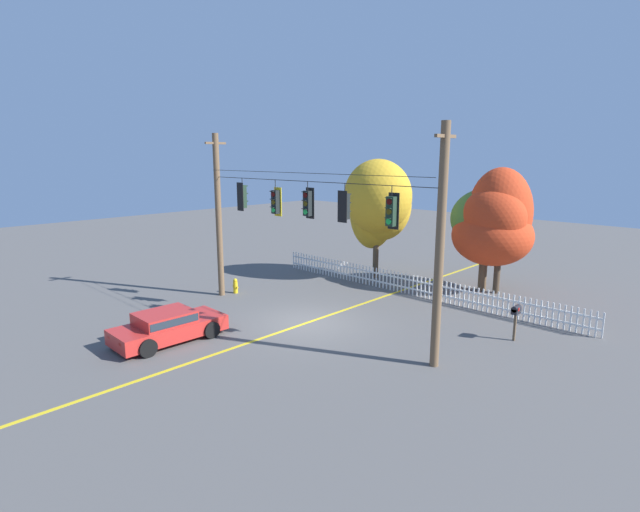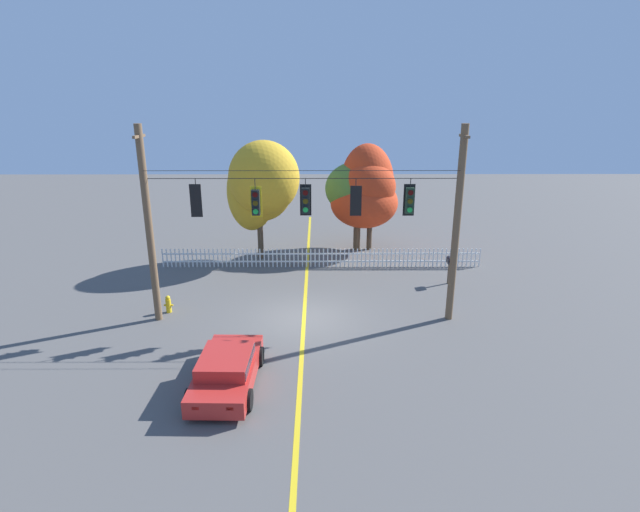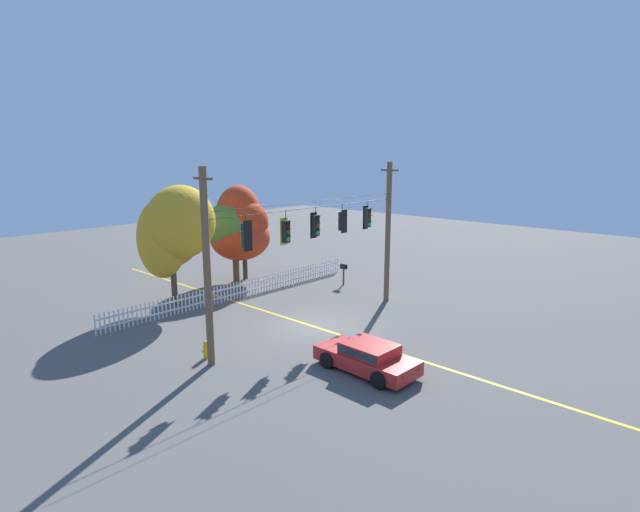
% 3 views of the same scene
% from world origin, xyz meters
% --- Properties ---
extents(ground, '(80.00, 80.00, 0.00)m').
position_xyz_m(ground, '(0.00, 0.00, 0.00)').
color(ground, '#565451').
extents(lane_centerline_stripe, '(0.16, 36.00, 0.01)m').
position_xyz_m(lane_centerline_stripe, '(0.00, 0.00, 0.00)').
color(lane_centerline_stripe, gold).
rests_on(lane_centerline_stripe, ground).
extents(signal_support_span, '(12.11, 1.10, 7.71)m').
position_xyz_m(signal_support_span, '(0.00, -0.00, 3.93)').
color(signal_support_span, brown).
rests_on(signal_support_span, ground).
extents(traffic_signal_eastbound_side, '(0.43, 0.38, 1.43)m').
position_xyz_m(traffic_signal_eastbound_side, '(-4.00, -0.01, 4.92)').
color(traffic_signal_eastbound_side, black).
extents(traffic_signal_northbound_secondary, '(0.43, 0.38, 1.50)m').
position_xyz_m(traffic_signal_northbound_secondary, '(-1.77, 0.01, 4.83)').
color(traffic_signal_northbound_secondary, black).
extents(traffic_signal_northbound_primary, '(0.43, 0.38, 1.44)m').
position_xyz_m(traffic_signal_northbound_primary, '(0.11, 0.01, 4.89)').
color(traffic_signal_northbound_primary, black).
extents(traffic_signal_westbound_side, '(0.43, 0.38, 1.39)m').
position_xyz_m(traffic_signal_westbound_side, '(2.00, -0.01, 4.91)').
color(traffic_signal_westbound_side, black).
extents(traffic_signal_southbound_primary, '(0.43, 0.38, 1.45)m').
position_xyz_m(traffic_signal_southbound_primary, '(4.05, 0.01, 4.89)').
color(traffic_signal_southbound_primary, black).
extents(white_picket_fence, '(16.88, 0.06, 1.01)m').
position_xyz_m(white_picket_fence, '(0.76, 6.45, 0.51)').
color(white_picket_fence, white).
rests_on(white_picket_fence, ground).
extents(autumn_maple_near_fence, '(3.98, 3.71, 6.54)m').
position_xyz_m(autumn_maple_near_fence, '(-2.51, 7.92, 4.21)').
color(autumn_maple_near_fence, brown).
rests_on(autumn_maple_near_fence, ground).
extents(autumn_maple_mid, '(3.70, 3.44, 5.85)m').
position_xyz_m(autumn_maple_mid, '(3.06, 9.94, 3.61)').
color(autumn_maple_mid, brown).
rests_on(autumn_maple_mid, ground).
extents(autumn_oak_far_east, '(3.90, 3.77, 6.16)m').
position_xyz_m(autumn_oak_far_east, '(3.35, 9.64, 3.46)').
color(autumn_oak_far_east, '#473828').
rests_on(autumn_oak_far_east, ground).
extents(parked_car, '(1.96, 4.06, 1.15)m').
position_xyz_m(parked_car, '(-2.25, -4.90, 0.60)').
color(parked_car, red).
rests_on(parked_car, ground).
extents(fire_hydrant, '(0.38, 0.22, 0.75)m').
position_xyz_m(fire_hydrant, '(-5.69, 0.67, 0.37)').
color(fire_hydrant, gold).
rests_on(fire_hydrant, ground).
extents(roadside_mailbox, '(0.25, 0.44, 1.35)m').
position_xyz_m(roadside_mailbox, '(6.89, 3.96, 1.10)').
color(roadside_mailbox, brown).
rests_on(roadside_mailbox, ground).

